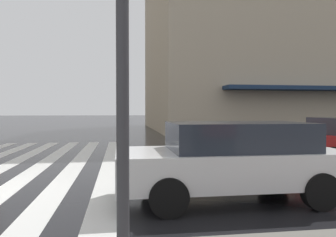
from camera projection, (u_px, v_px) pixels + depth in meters
name	position (u px, v px, depth m)	size (l,w,h in m)	color
haussmann_block_corner	(274.00, 26.00, 29.62)	(18.94, 21.98, 18.86)	tan
car_white	(232.00, 158.00, 5.96)	(1.85, 4.10, 1.41)	silver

